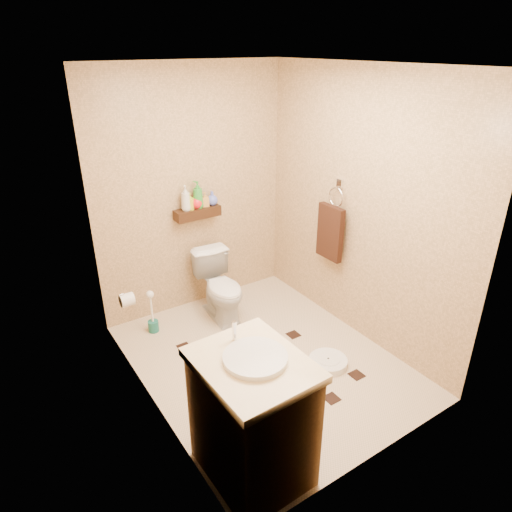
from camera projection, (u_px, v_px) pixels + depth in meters
ground at (264, 360)px, 4.01m from camera, size 2.50×2.50×0.00m
wall_back at (193, 193)px, 4.44m from camera, size 2.00×0.04×2.40m
wall_front at (392, 305)px, 2.55m from camera, size 2.00×0.04×2.40m
wall_left at (140, 266)px, 2.99m from camera, size 0.04×2.50×2.40m
wall_right at (359, 210)px, 3.99m from camera, size 0.04×2.50×2.40m
ceiling at (267, 64)px, 2.98m from camera, size 2.00×2.50×0.02m
wall_shelf at (197, 213)px, 4.45m from camera, size 0.46×0.14×0.10m
floor_accents at (271, 360)px, 4.00m from camera, size 1.15×1.36×0.01m
toilet at (221, 287)px, 4.52m from camera, size 0.43×0.68×0.67m
vanity at (253, 417)px, 2.80m from camera, size 0.60×0.73×1.01m
bathroom_scale at (328, 362)px, 3.93m from camera, size 0.34×0.34×0.07m
toilet_brush at (152, 317)px, 4.34m from camera, size 0.10×0.10×0.44m
towel_ring at (331, 230)px, 4.25m from camera, size 0.12×0.30×0.76m
toilet_paper at (127, 300)px, 3.77m from camera, size 0.12×0.11×0.12m
bottle_a at (186, 198)px, 4.32m from camera, size 0.12×0.12×0.24m
bottle_b at (190, 201)px, 4.36m from camera, size 0.10×0.10×0.16m
bottle_c at (196, 201)px, 4.40m from camera, size 0.12×0.12×0.15m
bottle_d at (198, 195)px, 4.38m from camera, size 0.14×0.14×0.27m
bottle_e at (205, 199)px, 4.45m from camera, size 0.08×0.07×0.14m
bottle_f at (212, 198)px, 4.49m from camera, size 0.12×0.12×0.14m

